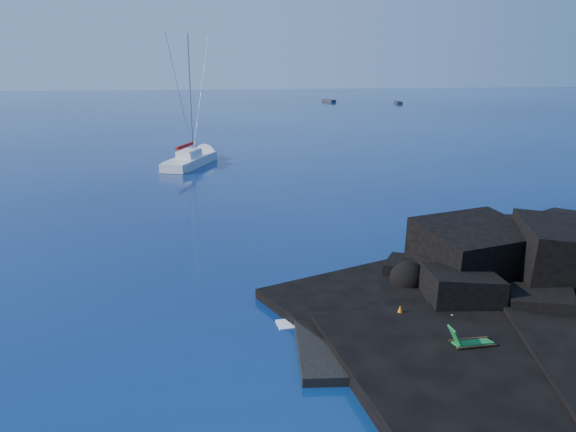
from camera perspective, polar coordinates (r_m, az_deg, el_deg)
The scene contains 11 objects.
ground at distance 21.68m, azimuth 0.59°, elevation -14.20°, with size 400.00×400.00×0.00m, color #040C3C.
headland at distance 28.98m, azimuth 26.05°, elevation -7.91°, with size 24.00×24.00×3.60m, color black, non-canonical shape.
beach at distance 23.17m, azimuth 11.70°, elevation -12.46°, with size 8.50×6.00×0.70m, color black.
surf_foam at distance 27.14m, azimuth 9.41°, elevation -8.02°, with size 10.00×8.00×0.06m, color white, non-canonical shape.
sailboat at distance 60.71m, azimuth -9.78°, elevation 5.13°, with size 2.69×12.85×13.47m, color silver, non-canonical shape.
deck_chair at distance 22.20m, azimuth 18.28°, elevation -11.63°, with size 1.64×0.72×1.13m, color #176B2D, non-canonical shape.
towel at distance 24.23m, azimuth 15.45°, elevation -10.42°, with size 2.07×0.98×0.05m, color white.
sunbather at distance 24.17m, azimuth 15.47°, elevation -10.09°, with size 1.87×0.46×0.25m, color tan, non-canonical shape.
marker_cone at distance 24.15m, azimuth 11.30°, elevation -9.54°, with size 0.38×0.38×0.58m, color orange.
distant_boat_a at distance 152.63m, azimuth 4.16°, elevation 11.49°, with size 1.48×4.77×0.64m, color #2A292E.
distant_boat_b at distance 148.93m, azimuth 11.13°, elevation 11.14°, with size 1.36×4.36×0.58m, color #232227.
Camera 1 is at (-3.10, -18.56, 10.76)m, focal length 35.00 mm.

